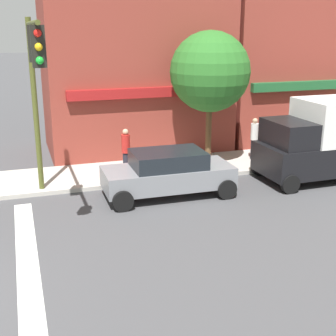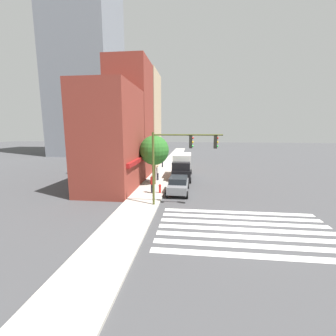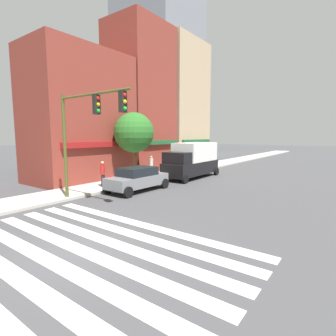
# 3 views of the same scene
# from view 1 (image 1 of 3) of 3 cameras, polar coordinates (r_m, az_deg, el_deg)

# --- Properties ---
(storefront_row) EXTENTS (21.89, 5.30, 14.96)m
(storefront_row) POSITION_cam_1_polar(r_m,az_deg,el_deg) (24.96, 14.33, 19.01)
(storefront_row) COLOR maroon
(storefront_row) RESTS_ON ground_plane
(traffic_signal) EXTENTS (0.32, 5.33, 5.90)m
(traffic_signal) POSITION_cam_1_polar(r_m,az_deg,el_deg) (14.21, -15.89, 11.01)
(traffic_signal) COLOR #474C1E
(traffic_signal) RESTS_ON ground_plane
(sedan_grey) EXTENTS (4.43, 2.02, 1.59)m
(sedan_grey) POSITION_cam_1_polar(r_m,az_deg,el_deg) (15.92, -0.00, -0.55)
(sedan_grey) COLOR slate
(sedan_grey) RESTS_ON ground_plane
(pedestrian_white_shirt) EXTENTS (0.32, 0.32, 1.77)m
(pedestrian_white_shirt) POSITION_cam_1_polar(r_m,az_deg,el_deg) (20.19, 10.46, 3.63)
(pedestrian_white_shirt) COLOR #23232D
(pedestrian_white_shirt) RESTS_ON sidewalk_left
(pedestrian_red_jacket) EXTENTS (0.32, 0.32, 1.77)m
(pedestrian_red_jacket) POSITION_cam_1_polar(r_m,az_deg,el_deg) (17.86, -5.15, 2.11)
(pedestrian_red_jacket) COLOR #23232D
(pedestrian_red_jacket) RESTS_ON sidewalk_left
(fire_hydrant) EXTENTS (0.24, 0.24, 0.84)m
(fire_hydrant) POSITION_cam_1_polar(r_m,az_deg,el_deg) (17.35, -4.07, 0.11)
(fire_hydrant) COLOR red
(fire_hydrant) RESTS_ON sidewalk_left
(street_tree) EXTENTS (3.18, 3.18, 5.34)m
(street_tree) POSITION_cam_1_polar(r_m,az_deg,el_deg) (18.82, 5.14, 11.58)
(street_tree) COLOR brown
(street_tree) RESTS_ON sidewalk_left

